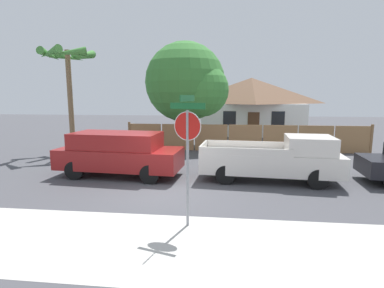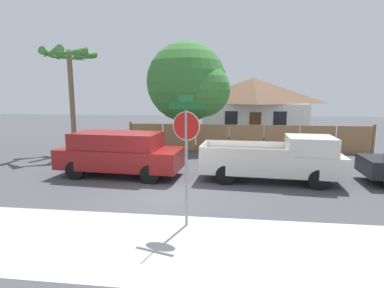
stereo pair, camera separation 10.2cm
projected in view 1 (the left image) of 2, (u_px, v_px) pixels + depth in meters
The scene contains 9 objects.
ground_plane at pixel (164, 192), 10.26m from camera, with size 80.00×80.00×0.00m, color #47474C.
sidewalk_strip at pixel (132, 242), 6.73m from camera, with size 36.00×3.20×0.01m.
wooden_fence at pixel (245, 138), 17.69m from camera, with size 14.21×0.12×1.68m.
house at pixel (251, 105), 26.30m from camera, with size 8.99×6.61×4.81m.
oak_tree at pixel (189, 84), 18.77m from camera, with size 5.27×5.01×6.62m.
palm_tree at pixel (68, 63), 16.47m from camera, with size 2.87×3.08×5.84m.
red_suv at pixel (119, 153), 12.19m from camera, with size 5.13×2.28×1.80m.
orange_pickup at pixel (276, 159), 11.49m from camera, with size 5.36×2.26×1.77m.
stop_sign at pixel (188, 139), 7.27m from camera, with size 0.88×0.79×3.28m.
Camera 1 is at (2.05, -9.70, 3.26)m, focal length 28.00 mm.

